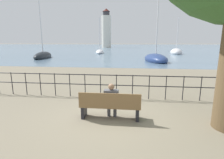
{
  "coord_description": "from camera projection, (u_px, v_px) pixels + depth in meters",
  "views": [
    {
      "loc": [
        0.67,
        -5.27,
        2.41
      ],
      "look_at": [
        0.0,
        0.5,
        1.18
      ],
      "focal_mm": 28.0,
      "sensor_mm": 36.0,
      "label": 1
    }
  ],
  "objects": [
    {
      "name": "ground_plane",
      "position": [
        110.0,
        118.0,
        5.69
      ],
      "size": [
        1000.0,
        1000.0,
        0.0
      ],
      "primitive_type": "plane",
      "color": "#7A705B"
    },
    {
      "name": "sailboat_2",
      "position": [
        176.0,
        52.0,
        38.16
      ],
      "size": [
        3.1,
        5.33,
        8.15
      ],
      "rotation": [
        0.0,
        0.0,
        -0.14
      ],
      "color": "silver",
      "rests_on": "ground_plane"
    },
    {
      "name": "sailboat_0",
      "position": [
        43.0,
        56.0,
        27.85
      ],
      "size": [
        3.0,
        7.25,
        13.11
      ],
      "rotation": [
        0.0,
        0.0,
        0.19
      ],
      "color": "black",
      "rests_on": "ground_plane"
    },
    {
      "name": "seated_person_left",
      "position": [
        111.0,
        99.0,
        5.57
      ],
      "size": [
        0.45,
        0.35,
        1.16
      ],
      "color": "#4C4C51",
      "rests_on": "ground_plane"
    },
    {
      "name": "harbor_water",
      "position": [
        132.0,
        45.0,
        162.73
      ],
      "size": [
        600.0,
        300.0,
        0.01
      ],
      "color": "slate",
      "rests_on": "ground_plane"
    },
    {
      "name": "promenade_railing",
      "position": [
        116.0,
        83.0,
        7.66
      ],
      "size": [
        12.8,
        0.04,
        1.05
      ],
      "color": "black",
      "rests_on": "ground_plane"
    },
    {
      "name": "harbor_lighthouse",
      "position": [
        106.0,
        30.0,
        85.79
      ],
      "size": [
        4.57,
        4.57,
        18.64
      ],
      "color": "silver",
      "rests_on": "ground_plane"
    },
    {
      "name": "sailboat_3",
      "position": [
        100.0,
        52.0,
        41.91
      ],
      "size": [
        3.04,
        8.97,
        8.66
      ],
      "rotation": [
        0.0,
        0.0,
        0.14
      ],
      "color": "silver",
      "rests_on": "ground_plane"
    },
    {
      "name": "park_bench",
      "position": [
        110.0,
        106.0,
        5.54
      ],
      "size": [
        1.94,
        0.45,
        0.9
      ],
      "color": "brown",
      "rests_on": "ground_plane"
    },
    {
      "name": "sailboat_1",
      "position": [
        156.0,
        59.0,
        22.93
      ],
      "size": [
        3.5,
        6.45,
        12.87
      ],
      "rotation": [
        0.0,
        0.0,
        0.17
      ],
      "color": "navy",
      "rests_on": "ground_plane"
    }
  ]
}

